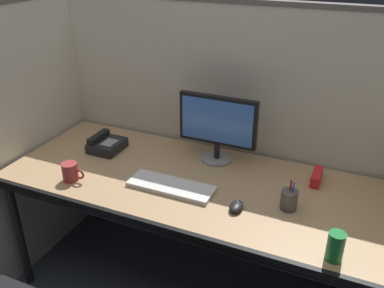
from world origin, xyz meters
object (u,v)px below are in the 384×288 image
red_stapler (317,177)px  pen_cup (289,200)px  keyboard_main (171,186)px  soda_can (335,246)px  desk_phone (106,144)px  desk (187,189)px  monitor_center (218,124)px  computer_mouse (236,207)px  coffee_mug (71,172)px

red_stapler → pen_cup: bearing=-105.7°
keyboard_main → red_stapler: 0.73m
soda_can → desk_phone: bearing=162.4°
desk → pen_cup: 0.53m
monitor_center → computer_mouse: (0.25, -0.40, -0.20)m
monitor_center → pen_cup: monitor_center is taller
desk → monitor_center: 0.38m
keyboard_main → desk_phone: bearing=157.3°
computer_mouse → desk_phone: 0.91m
computer_mouse → red_stapler: size_ratio=0.64×
desk → pen_cup: size_ratio=12.26×
computer_mouse → keyboard_main: bearing=173.2°
monitor_center → desk: bearing=-102.8°
pen_cup → desk_phone: bearing=171.8°
red_stapler → computer_mouse: bearing=-127.0°
soda_can → coffee_mug: size_ratio=0.97×
desk → coffee_mug: size_ratio=15.08×
monitor_center → keyboard_main: (-0.10, -0.36, -0.20)m
desk → pen_cup: pen_cup is taller
soda_can → red_stapler: 0.57m
keyboard_main → soda_can: bearing=-14.0°
desk → coffee_mug: (-0.54, -0.23, 0.10)m
soda_can → coffee_mug: (-1.29, 0.06, -0.01)m
monitor_center → red_stapler: 0.57m
red_stapler → pen_cup: size_ratio=0.97×
desk → soda_can: bearing=-21.4°
red_stapler → pen_cup: 0.30m
pen_cup → coffee_mug: 1.08m
pen_cup → soda_can: bearing=-48.7°
red_stapler → coffee_mug: (-1.14, -0.48, 0.02)m
desk → red_stapler: (0.60, 0.25, 0.08)m
desk_phone → pen_cup: (1.09, -0.16, 0.02)m
red_stapler → desk_phone: bearing=-173.7°
keyboard_main → soda_can: (0.79, -0.20, 0.05)m
computer_mouse → coffee_mug: coffee_mug is taller
monitor_center → computer_mouse: bearing=-58.4°
desk → keyboard_main: size_ratio=4.42×
monitor_center → soda_can: 0.90m
soda_can → monitor_center: bearing=141.0°
monitor_center → keyboard_main: monitor_center is taller
keyboard_main → red_stapler: (0.64, 0.35, 0.02)m
computer_mouse → desk_phone: bearing=163.4°
monitor_center → computer_mouse: monitor_center is taller
desk_phone → coffee_mug: bearing=-85.3°
desk_phone → red_stapler: desk_phone is taller
desk_phone → red_stapler: (1.17, 0.13, -0.01)m
desk_phone → red_stapler: 1.18m
red_stapler → keyboard_main: bearing=-151.5°
desk → coffee_mug: 0.60m
red_stapler → pen_cup: (-0.08, -0.29, 0.02)m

